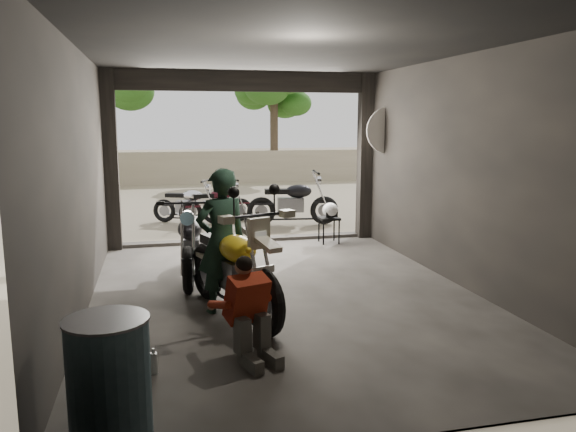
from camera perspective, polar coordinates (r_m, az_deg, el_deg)
name	(u,v)px	position (r m, az deg, el deg)	size (l,w,h in m)	color
ground	(285,297)	(7.54, -0.28, -8.20)	(80.00, 80.00, 0.00)	#7A6D56
garage	(276,196)	(7.78, -1.20, 2.01)	(7.00, 7.13, 3.20)	#2D2B28
boundary_wall	(200,167)	(21.13, -8.89, 4.89)	(18.00, 0.30, 1.20)	gray
tree_left	(108,68)	(19.62, -17.84, 14.10)	(2.20, 2.20, 5.60)	#382B1E
tree_right	(274,87)	(21.49, -1.44, 12.98)	(2.20, 2.20, 5.00)	#382B1E
main_bike	(233,261)	(6.68, -5.66, -4.58)	(0.83, 2.03, 1.35)	#BAB49D
left_bike	(191,238)	(8.33, -9.86, -2.21)	(0.76, 1.84, 1.24)	black
outside_bike_a	(188,201)	(12.96, -10.08, 1.48)	(0.61, 1.49, 1.01)	black
outside_bike_b	(216,201)	(12.91, -7.32, 1.52)	(0.61, 1.49, 1.01)	#3B0E16
outside_bike_c	(293,198)	(12.52, 0.51, 1.81)	(0.74, 1.79, 1.21)	black
rider	(222,242)	(6.77, -6.76, -2.60)	(0.64, 0.42, 1.77)	black
mechanic	(252,313)	(5.46, -3.67, -9.84)	(0.50, 0.68, 0.99)	#A02E15
stool	(329,221)	(10.65, 4.19, -0.53)	(0.37, 0.37, 0.51)	black
helmet	(330,210)	(10.57, 4.32, 0.59)	(0.30, 0.32, 0.29)	silver
oil_drum	(109,380)	(4.42, -17.70, -15.62)	(0.59, 0.59, 0.92)	#344E57
sign_post	(388,152)	(10.61, 10.08, 6.44)	(0.85, 0.08, 2.56)	black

